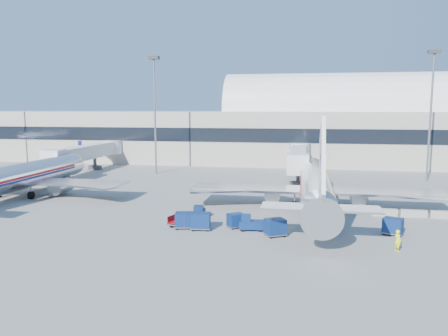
% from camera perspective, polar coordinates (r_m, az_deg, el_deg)
% --- Properties ---
extents(ground, '(260.00, 260.00, 0.00)m').
position_cam_1_polar(ground, '(53.45, 1.10, -5.96)').
color(ground, gray).
rests_on(ground, ground).
extents(terminal, '(170.00, 28.15, 21.00)m').
position_cam_1_polar(terminal, '(109.55, -1.31, 5.06)').
color(terminal, '#B2AA9E').
rests_on(terminal, ground).
extents(airliner_main, '(32.00, 37.26, 12.07)m').
position_cam_1_polar(airliner_main, '(56.66, 11.89, -2.32)').
color(airliner_main, silver).
rests_on(airliner_main, ground).
extents(airliner_mid, '(32.00, 37.26, 12.07)m').
position_cam_1_polar(airliner_mid, '(69.42, -25.32, -1.07)').
color(airliner_mid, silver).
rests_on(airliner_mid, ground).
extents(jetbridge_near, '(4.40, 27.50, 6.25)m').
position_cam_1_polar(jetbridge_near, '(82.55, 9.73, 1.56)').
color(jetbridge_near, silver).
rests_on(jetbridge_near, ground).
extents(jetbridge_mid, '(4.40, 27.50, 6.25)m').
position_cam_1_polar(jetbridge_mid, '(92.87, -17.17, 2.01)').
color(jetbridge_mid, silver).
rests_on(jetbridge_mid, ground).
extents(mast_west, '(2.00, 1.20, 22.60)m').
position_cam_1_polar(mast_west, '(86.04, -9.05, 9.07)').
color(mast_west, slate).
rests_on(mast_west, ground).
extents(mast_east, '(2.00, 1.20, 22.60)m').
position_cam_1_polar(mast_east, '(84.19, 25.50, 8.45)').
color(mast_east, slate).
rests_on(mast_east, ground).
extents(barrier_near, '(3.00, 0.55, 0.90)m').
position_cam_1_polar(barrier_near, '(55.54, 20.20, -5.45)').
color(barrier_near, '#9E9E96').
rests_on(barrier_near, ground).
extents(barrier_mid, '(3.00, 0.55, 0.90)m').
position_cam_1_polar(barrier_mid, '(56.22, 23.53, -5.46)').
color(barrier_mid, '#9E9E96').
rests_on(barrier_mid, ground).
extents(barrier_far, '(3.00, 0.55, 0.90)m').
position_cam_1_polar(barrier_far, '(57.08, 26.76, -5.46)').
color(barrier_far, '#9E9E96').
rests_on(barrier_far, ground).
extents(tug_lead, '(2.68, 1.56, 1.67)m').
position_cam_1_polar(tug_lead, '(46.19, 3.46, -7.21)').
color(tug_lead, navy).
rests_on(tug_lead, ground).
extents(tug_right, '(2.26, 1.88, 1.32)m').
position_cam_1_polar(tug_right, '(48.38, 12.40, -6.88)').
color(tug_right, navy).
rests_on(tug_right, ground).
extents(tug_left, '(1.43, 2.53, 1.58)m').
position_cam_1_polar(tug_left, '(51.21, -3.28, -5.76)').
color(tug_left, navy).
rests_on(tug_left, ground).
extents(cart_train_a, '(2.19, 2.10, 1.53)m').
position_cam_1_polar(cart_train_a, '(47.08, 1.55, -6.83)').
color(cart_train_a, navy).
rests_on(cart_train_a, ground).
extents(cart_train_b, '(2.20, 1.77, 1.80)m').
position_cam_1_polar(cart_train_b, '(46.31, -3.03, -6.91)').
color(cart_train_b, navy).
rests_on(cart_train_b, ground).
extents(cart_train_c, '(2.20, 1.84, 1.72)m').
position_cam_1_polar(cart_train_c, '(46.98, -5.24, -6.77)').
color(cart_train_c, navy).
rests_on(cart_train_c, ground).
extents(cart_solo_near, '(2.48, 2.30, 1.76)m').
position_cam_1_polar(cart_solo_near, '(44.30, 6.70, -7.67)').
color(cart_solo_near, navy).
rests_on(cart_solo_near, ground).
extents(cart_solo_far, '(2.38, 2.14, 1.71)m').
position_cam_1_polar(cart_solo_far, '(47.66, 21.20, -7.07)').
color(cart_solo_far, navy).
rests_on(cart_solo_far, ground).
extents(cart_open_red, '(2.51, 2.08, 0.58)m').
position_cam_1_polar(cart_open_red, '(47.55, -5.81, -7.22)').
color(cart_open_red, slate).
rests_on(cart_open_red, ground).
extents(ramp_worker, '(0.75, 0.86, 1.99)m').
position_cam_1_polar(ramp_worker, '(42.40, 21.73, -8.80)').
color(ramp_worker, '#E7F319').
rests_on(ramp_worker, ground).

